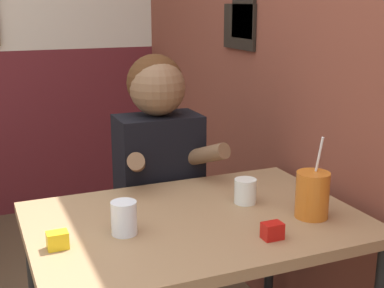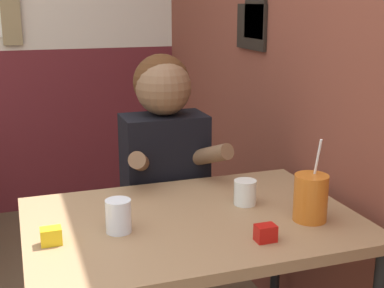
% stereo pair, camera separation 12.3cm
% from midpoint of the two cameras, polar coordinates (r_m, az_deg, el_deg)
% --- Properties ---
extents(brick_wall_right, '(0.08, 4.39, 2.70)m').
position_cam_midpoint_polar(brick_wall_right, '(2.72, 7.27, 13.69)').
color(brick_wall_right, brown).
rests_on(brick_wall_right, ground_plane).
extents(main_table, '(1.07, 0.74, 0.72)m').
position_cam_midpoint_polar(main_table, '(1.78, 2.03, -9.85)').
color(main_table, '#93704C').
rests_on(main_table, ground_plane).
extents(person_seated, '(0.42, 0.42, 1.21)m').
position_cam_midpoint_polar(person_seated, '(2.24, -1.36, -4.54)').
color(person_seated, black).
rests_on(person_seated, ground_plane).
extents(cocktail_pitcher, '(0.11, 0.11, 0.27)m').
position_cam_midpoint_polar(cocktail_pitcher, '(1.76, 14.51, -5.58)').
color(cocktail_pitcher, '#C6661E').
rests_on(cocktail_pitcher, main_table).
extents(glass_near_pitcher, '(0.08, 0.08, 0.10)m').
position_cam_midpoint_polar(glass_near_pitcher, '(1.64, -5.72, -7.67)').
color(glass_near_pitcher, silver).
rests_on(glass_near_pitcher, main_table).
extents(glass_center, '(0.08, 0.08, 0.09)m').
position_cam_midpoint_polar(glass_center, '(1.87, 7.57, -5.16)').
color(glass_center, silver).
rests_on(glass_center, main_table).
extents(condiment_ketchup, '(0.06, 0.04, 0.05)m').
position_cam_midpoint_polar(condiment_ketchup, '(1.61, 10.06, -9.37)').
color(condiment_ketchup, '#B7140F').
rests_on(condiment_ketchup, main_table).
extents(condiment_mustard, '(0.06, 0.04, 0.05)m').
position_cam_midpoint_polar(condiment_mustard, '(1.60, -12.67, -9.60)').
color(condiment_mustard, yellow).
rests_on(condiment_mustard, main_table).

